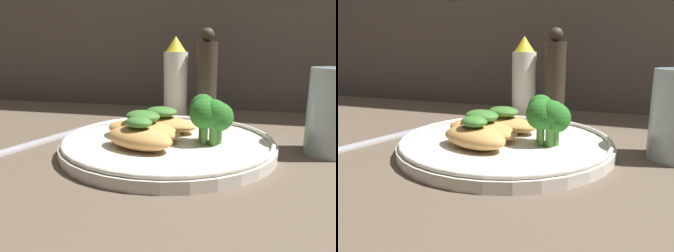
# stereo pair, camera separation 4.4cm
# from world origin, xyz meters

# --- Properties ---
(ground_plane) EXTENTS (1.80, 1.80, 0.01)m
(ground_plane) POSITION_xyz_m (0.00, 0.00, -0.01)
(ground_plane) COLOR brown
(plate) EXTENTS (0.29, 0.29, 0.02)m
(plate) POSITION_xyz_m (0.00, 0.00, 0.01)
(plate) COLOR silver
(plate) RESTS_ON ground_plane
(grilled_meat_front) EXTENTS (0.11, 0.08, 0.04)m
(grilled_meat_front) POSITION_xyz_m (-0.03, -0.05, 0.03)
(grilled_meat_front) COLOR tan
(grilled_meat_front) RESTS_ON plate
(grilled_meat_middle) EXTENTS (0.13, 0.10, 0.04)m
(grilled_meat_middle) POSITION_xyz_m (-0.04, 0.00, 0.03)
(grilled_meat_middle) COLOR tan
(grilled_meat_middle) RESTS_ON plate
(grilled_meat_back) EXTENTS (0.13, 0.09, 0.04)m
(grilled_meat_back) POSITION_xyz_m (-0.02, 0.05, 0.03)
(grilled_meat_back) COLOR tan
(grilled_meat_back) RESTS_ON plate
(broccoli_bunch) EXTENTS (0.06, 0.05, 0.06)m
(broccoli_bunch) POSITION_xyz_m (0.06, -0.00, 0.05)
(broccoli_bunch) COLOR #569942
(broccoli_bunch) RESTS_ON plate
(sauce_bottle) EXTENTS (0.05, 0.05, 0.16)m
(sauce_bottle) POSITION_xyz_m (-0.03, 0.19, 0.08)
(sauce_bottle) COLOR white
(sauce_bottle) RESTS_ON ground_plane
(pepper_grinder) EXTENTS (0.04, 0.04, 0.17)m
(pepper_grinder) POSITION_xyz_m (0.03, 0.19, 0.08)
(pepper_grinder) COLOR #382D23
(pepper_grinder) RESTS_ON ground_plane
(drinking_glass) EXTENTS (0.07, 0.07, 0.11)m
(drinking_glass) POSITION_xyz_m (0.22, 0.04, 0.06)
(drinking_glass) COLOR silver
(drinking_glass) RESTS_ON ground_plane
(fork) EXTENTS (0.07, 0.19, 0.01)m
(fork) POSITION_xyz_m (-0.19, -0.01, 0.00)
(fork) COLOR #B2B2B7
(fork) RESTS_ON ground_plane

